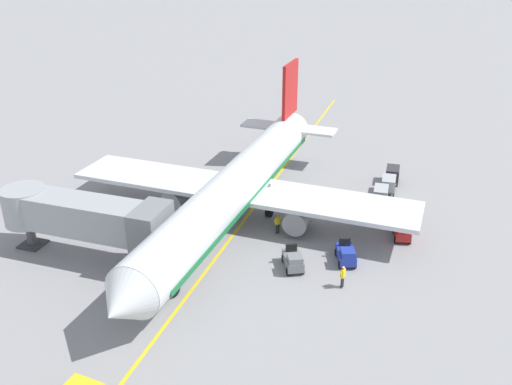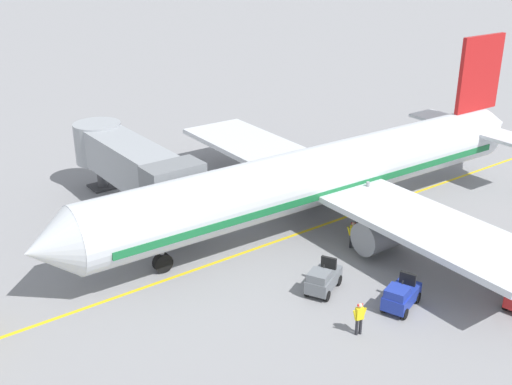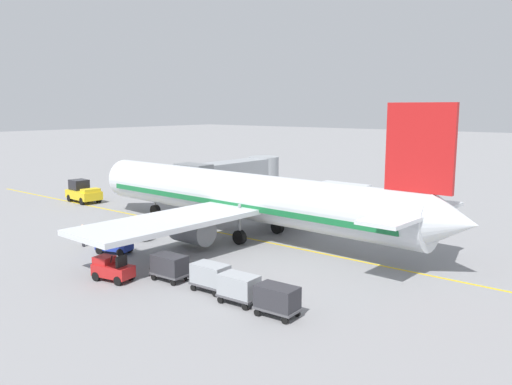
% 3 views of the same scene
% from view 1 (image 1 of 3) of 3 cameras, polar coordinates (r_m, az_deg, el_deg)
% --- Properties ---
extents(ground_plane, '(400.00, 400.00, 0.00)m').
position_cam_1_polar(ground_plane, '(47.36, -1.19, -2.84)').
color(ground_plane, gray).
extents(gate_lead_in_line, '(0.24, 80.00, 0.01)m').
position_cam_1_polar(gate_lead_in_line, '(47.36, -1.19, -2.83)').
color(gate_lead_in_line, gold).
rests_on(gate_lead_in_line, ground).
extents(parked_airliner, '(30.15, 37.29, 10.63)m').
position_cam_1_polar(parked_airliner, '(45.85, -1.99, 0.60)').
color(parked_airliner, silver).
rests_on(parked_airliner, ground).
extents(jet_bridge, '(13.45, 3.50, 4.98)m').
position_cam_1_polar(jet_bridge, '(42.49, -17.51, -2.32)').
color(jet_bridge, '#93999E').
rests_on(jet_bridge, ground).
extents(baggage_tug_lead, '(1.99, 2.76, 1.62)m').
position_cam_1_polar(baggage_tug_lead, '(41.63, 9.32, -6.33)').
color(baggage_tug_lead, '#1E339E').
rests_on(baggage_tug_lead, ground).
extents(baggage_tug_trailing, '(2.19, 2.77, 1.62)m').
position_cam_1_polar(baggage_tug_trailing, '(40.48, 3.88, -7.00)').
color(baggage_tug_trailing, slate).
rests_on(baggage_tug_trailing, ground).
extents(baggage_tug_spare, '(1.70, 2.68, 1.62)m').
position_cam_1_polar(baggage_tug_spare, '(45.72, 14.92, -3.84)').
color(baggage_tug_spare, '#B21E1E').
rests_on(baggage_tug_spare, ground).
extents(baggage_cart_front, '(1.42, 2.93, 1.58)m').
position_cam_1_polar(baggage_cart_front, '(48.13, 12.64, -1.74)').
color(baggage_cart_front, '#4C4C51').
rests_on(baggage_cart_front, ground).
extents(baggage_cart_second_in_train, '(1.42, 2.93, 1.58)m').
position_cam_1_polar(baggage_cart_second_in_train, '(51.01, 12.80, -0.17)').
color(baggage_cart_second_in_train, '#4C4C51').
rests_on(baggage_cart_second_in_train, ground).
extents(baggage_cart_third_in_train, '(1.42, 2.93, 1.58)m').
position_cam_1_polar(baggage_cart_third_in_train, '(53.29, 13.58, 0.87)').
color(baggage_cart_third_in_train, '#4C4C51').
rests_on(baggage_cart_third_in_train, ground).
extents(baggage_cart_tail_end, '(1.42, 2.93, 1.58)m').
position_cam_1_polar(baggage_cart_tail_end, '(55.70, 13.97, 1.91)').
color(baggage_cart_tail_end, '#4C4C51').
rests_on(baggage_cart_tail_end, ground).
extents(ground_crew_wing_walker, '(0.33, 0.72, 1.69)m').
position_cam_1_polar(ground_crew_wing_walker, '(38.71, 8.98, -8.52)').
color(ground_crew_wing_walker, '#232328').
rests_on(ground_crew_wing_walker, ground).
extents(ground_crew_loader, '(0.54, 0.61, 1.69)m').
position_cam_1_polar(ground_crew_loader, '(44.87, 2.27, -3.16)').
color(ground_crew_loader, '#232328').
rests_on(ground_crew_loader, ground).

